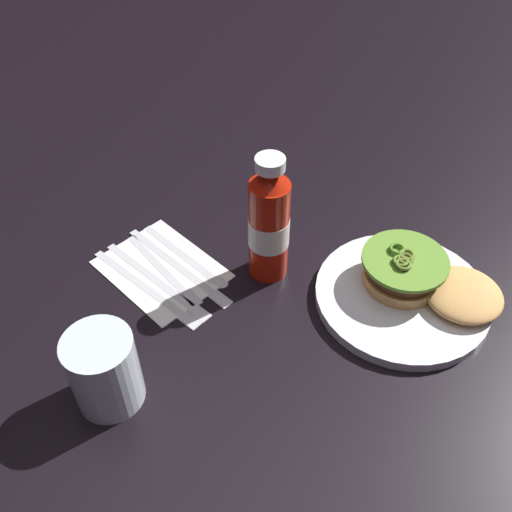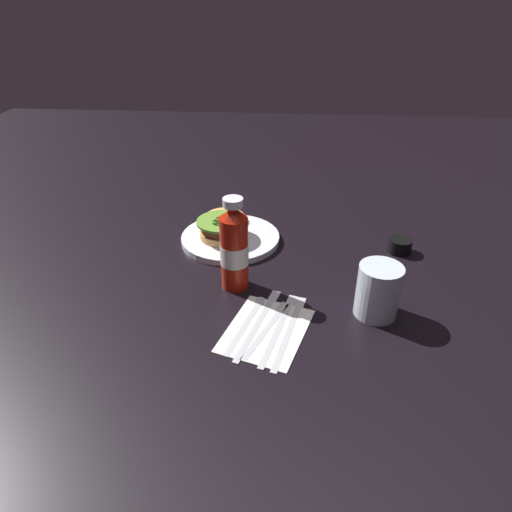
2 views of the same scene
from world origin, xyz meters
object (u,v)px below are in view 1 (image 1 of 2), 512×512
(dinner_plate, at_px, (402,296))
(water_glass, at_px, (104,371))
(napkin, at_px, (161,269))
(spoon_utensil, at_px, (195,263))
(ketchup_bottle, at_px, (269,224))
(butter_knife, at_px, (151,291))
(burger_sandwich, at_px, (425,279))
(fork_utensil, at_px, (168,274))
(steak_knife, at_px, (162,283))
(table_knife, at_px, (184,269))

(dinner_plate, bearing_deg, water_glass, -130.09)
(napkin, bearing_deg, spoon_utensil, 38.04)
(ketchup_bottle, distance_m, spoon_utensil, 0.14)
(napkin, relative_size, butter_knife, 0.82)
(burger_sandwich, relative_size, fork_utensil, 1.15)
(steak_knife, bearing_deg, fork_utensil, 98.86)
(dinner_plate, distance_m, steak_knife, 0.35)
(ketchup_bottle, bearing_deg, water_glass, -104.35)
(fork_utensil, bearing_deg, napkin, 156.80)
(spoon_utensil, bearing_deg, burger_sandwich, 17.42)
(water_glass, relative_size, butter_knife, 0.49)
(napkin, distance_m, fork_utensil, 0.02)
(spoon_utensil, bearing_deg, water_glass, -82.99)
(napkin, xyz_separation_m, steak_knife, (0.02, -0.03, 0.00))
(ketchup_bottle, height_order, steak_knife, ketchup_bottle)
(napkin, height_order, fork_utensil, fork_utensil)
(dinner_plate, relative_size, water_glass, 2.31)
(fork_utensil, bearing_deg, butter_knife, -94.29)
(water_glass, xyz_separation_m, butter_knife, (-0.06, 0.16, -0.05))
(table_knife, xyz_separation_m, spoon_utensil, (0.01, 0.02, 0.00))
(burger_sandwich, height_order, napkin, burger_sandwich)
(water_glass, bearing_deg, spoon_utensil, 97.01)
(table_knife, bearing_deg, fork_utensil, -128.26)
(table_knife, bearing_deg, water_glass, -80.48)
(burger_sandwich, bearing_deg, butter_knife, -152.78)
(burger_sandwich, bearing_deg, water_glass, -130.45)
(steak_knife, distance_m, table_knife, 0.04)
(ketchup_bottle, bearing_deg, napkin, -152.21)
(burger_sandwich, height_order, steak_knife, burger_sandwich)
(butter_knife, xyz_separation_m, table_knife, (0.02, 0.06, 0.00))
(dinner_plate, xyz_separation_m, water_glass, (-0.27, -0.32, 0.05))
(water_glass, xyz_separation_m, spoon_utensil, (-0.03, 0.24, -0.05))
(ketchup_bottle, relative_size, table_knife, 0.92)
(water_glass, height_order, steak_knife, water_glass)
(butter_knife, distance_m, table_knife, 0.06)
(butter_knife, height_order, table_knife, same)
(dinner_plate, bearing_deg, table_knife, -162.18)
(butter_knife, height_order, spoon_utensil, same)
(butter_knife, relative_size, table_knife, 0.99)
(dinner_plate, height_order, fork_utensil, dinner_plate)
(butter_knife, bearing_deg, fork_utensil, 85.71)
(napkin, bearing_deg, ketchup_bottle, 27.79)
(dinner_plate, relative_size, butter_knife, 1.13)
(water_glass, relative_size, napkin, 0.59)
(burger_sandwich, bearing_deg, steak_knife, -155.00)
(dinner_plate, xyz_separation_m, napkin, (-0.34, -0.11, -0.01))
(napkin, distance_m, spoon_utensil, 0.05)
(fork_utensil, height_order, table_knife, same)
(dinner_plate, height_order, ketchup_bottle, ketchup_bottle)
(spoon_utensil, bearing_deg, napkin, -141.96)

